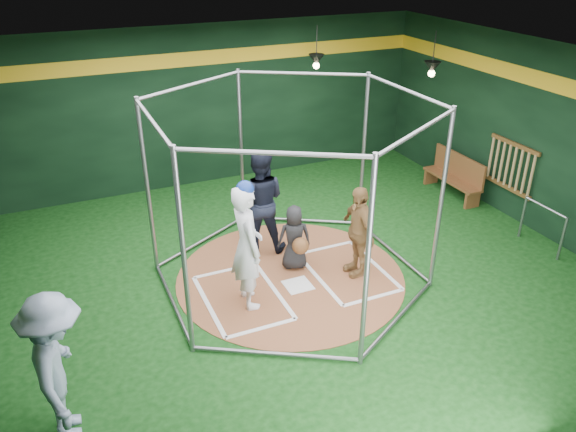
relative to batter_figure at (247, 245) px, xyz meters
name	(u,v)px	position (x,y,z in m)	size (l,w,h in m)	color
room_shell	(290,181)	(0.88, 0.40, 0.73)	(10.10, 9.10, 3.53)	black
clay_disc	(290,276)	(0.88, 0.39, -1.02)	(3.80, 3.80, 0.01)	brown
home_plate	(298,285)	(0.88, 0.09, -1.01)	(0.43, 0.43, 0.01)	white
batter_box_left	(242,297)	(-0.07, 0.14, -1.01)	(1.17, 1.77, 0.01)	white
batter_box_right	(347,271)	(1.83, 0.14, -1.01)	(1.17, 1.77, 0.01)	white
batting_cage	(291,196)	(0.88, 0.39, 0.47)	(4.05, 4.67, 3.00)	gray
bat_rack	(511,166)	(5.81, 0.79, 0.02)	(0.07, 1.25, 0.98)	brown
pendant_lamp_near	(316,60)	(3.08, 3.99, 1.72)	(0.34, 0.34, 0.90)	black
pendant_lamp_far	(432,67)	(4.88, 2.39, 1.72)	(0.34, 0.34, 0.90)	black
batter_figure	(247,245)	(0.00, 0.00, 0.00)	(0.50, 0.74, 2.05)	white
visitor_leopard	(358,231)	(1.95, 0.07, -0.23)	(0.92, 0.38, 1.57)	tan
catcher_figure	(295,238)	(1.07, 0.63, -0.45)	(0.64, 0.64, 1.14)	black
umpire	(260,201)	(0.78, 1.47, -0.06)	(0.92, 0.72, 1.90)	black
bystander_blue	(59,368)	(-2.75, -1.53, -0.10)	(1.20, 0.69, 1.85)	#92A6C1
dugout_bench	(455,175)	(5.50, 1.98, -0.56)	(0.37, 1.58, 0.92)	brown
steel_railing	(543,220)	(5.43, -0.54, -0.47)	(0.05, 0.97, 0.84)	gray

